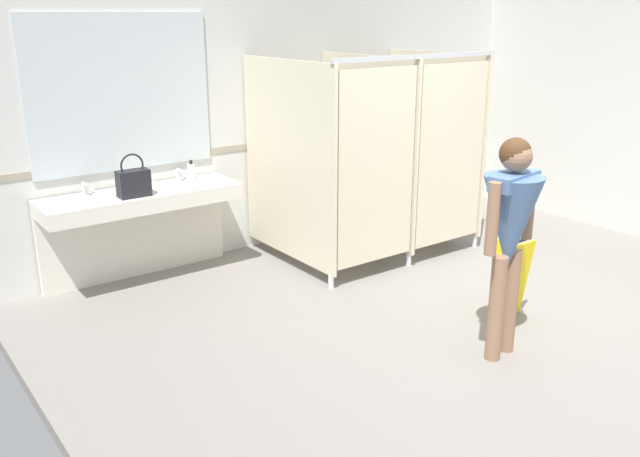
{
  "coord_description": "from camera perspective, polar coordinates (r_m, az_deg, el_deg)",
  "views": [
    {
      "loc": [
        -3.97,
        -2.78,
        2.33
      ],
      "look_at": [
        -1.56,
        0.5,
        1.01
      ],
      "focal_mm": 37.88,
      "sensor_mm": 36.0,
      "label": 1
    }
  ],
  "objects": [
    {
      "name": "ground_plane",
      "position": [
        5.4,
        16.9,
        -9.09
      ],
      "size": [
        6.44,
        6.58,
        0.1
      ],
      "primitive_type": "cube",
      "color": "gray"
    },
    {
      "name": "wall_back",
      "position": [
        7.12,
        -2.1,
        9.99
      ],
      "size": [
        6.44,
        0.12,
        2.71
      ],
      "primitive_type": "cube",
      "color": "silver",
      "rests_on": "ground_plane"
    },
    {
      "name": "wall_back_tile_band",
      "position": [
        7.12,
        -1.78,
        7.51
      ],
      "size": [
        6.44,
        0.01,
        0.06
      ],
      "primitive_type": "cube",
      "color": "#9E937F",
      "rests_on": "wall_back"
    },
    {
      "name": "vanity_counter",
      "position": [
        6.2,
        -15.0,
        1.16
      ],
      "size": [
        1.73,
        0.53,
        0.95
      ],
      "color": "silver",
      "rests_on": "ground_plane"
    },
    {
      "name": "mirror_panel",
      "position": [
        6.17,
        -16.46,
        10.92
      ],
      "size": [
        1.63,
        0.02,
        1.33
      ],
      "primitive_type": "cube",
      "color": "silver",
      "rests_on": "wall_back"
    },
    {
      "name": "bathroom_stalls",
      "position": [
        6.59,
        5.05,
        6.46
      ],
      "size": [
        1.93,
        1.43,
        1.97
      ],
      "color": "beige",
      "rests_on": "ground_plane"
    },
    {
      "name": "person_standing",
      "position": [
        4.69,
        15.78,
        0.37
      ],
      "size": [
        0.55,
        0.46,
        1.55
      ],
      "color": "#8C664C",
      "rests_on": "ground_plane"
    },
    {
      "name": "handbag",
      "position": [
        5.87,
        -15.48,
        3.8
      ],
      "size": [
        0.27,
        0.13,
        0.37
      ],
      "color": "black",
      "rests_on": "vanity_counter"
    },
    {
      "name": "soap_dispenser",
      "position": [
        6.4,
        -10.81,
        4.79
      ],
      "size": [
        0.07,
        0.07,
        0.18
      ],
      "color": "white",
      "rests_on": "vanity_counter"
    },
    {
      "name": "paper_cup",
      "position": [
        5.99,
        -15.09,
        3.31
      ],
      "size": [
        0.07,
        0.07,
        0.09
      ],
      "primitive_type": "cylinder",
      "color": "beige",
      "rests_on": "vanity_counter"
    },
    {
      "name": "wet_floor_sign",
      "position": [
        5.52,
        15.84,
        -4.05
      ],
      "size": [
        0.28,
        0.19,
        0.64
      ],
      "color": "yellow",
      "rests_on": "ground_plane"
    }
  ]
}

